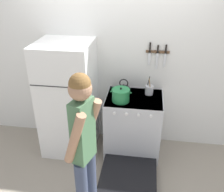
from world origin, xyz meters
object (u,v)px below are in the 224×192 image
at_px(tea_kettle, 124,89).
at_px(utensil_jar, 149,90).
at_px(stove_range, 133,127).
at_px(dutch_oven_pot, 121,95).
at_px(refrigerator, 68,99).
at_px(person, 84,146).

xyz_separation_m(tea_kettle, utensil_jar, (0.34, 0.01, 0.01)).
distance_m(stove_range, dutch_oven_pot, 0.56).
bearing_deg(dutch_oven_pot, refrigerator, 173.12).
relative_size(dutch_oven_pot, utensil_jar, 1.10).
xyz_separation_m(dutch_oven_pot, utensil_jar, (0.36, 0.25, -0.02)).
distance_m(stove_range, tea_kettle, 0.55).
relative_size(tea_kettle, person, 0.12).
relative_size(stove_range, dutch_oven_pot, 4.74).
bearing_deg(person, utensil_jar, -5.56).
distance_m(tea_kettle, person, 1.33).
relative_size(utensil_jar, person, 0.15).
xyz_separation_m(stove_range, utensil_jar, (0.19, 0.17, 0.51)).
bearing_deg(tea_kettle, stove_range, -45.72).
relative_size(refrigerator, person, 0.95).
bearing_deg(stove_range, tea_kettle, 134.28).
xyz_separation_m(refrigerator, person, (0.52, -1.15, 0.17)).
height_order(stove_range, tea_kettle, tea_kettle).
height_order(dutch_oven_pot, person, person).
xyz_separation_m(refrigerator, dutch_oven_pot, (0.74, -0.09, 0.17)).
distance_m(dutch_oven_pot, tea_kettle, 0.25).
bearing_deg(utensil_jar, person, -113.74).
relative_size(stove_range, tea_kettle, 6.37).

